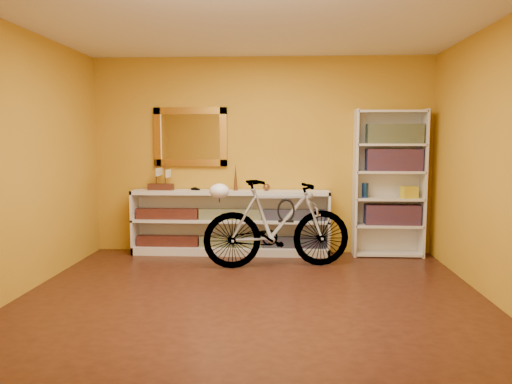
# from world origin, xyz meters

# --- Properties ---
(floor) EXTENTS (4.50, 4.00, 0.01)m
(floor) POSITION_xyz_m (0.00, 0.00, -0.01)
(floor) COLOR black
(floor) RESTS_ON ground
(ceiling) EXTENTS (4.50, 4.00, 0.01)m
(ceiling) POSITION_xyz_m (0.00, 0.00, 2.60)
(ceiling) COLOR silver
(ceiling) RESTS_ON ground
(back_wall) EXTENTS (4.50, 0.01, 2.60)m
(back_wall) POSITION_xyz_m (0.00, 2.00, 1.30)
(back_wall) COLOR #BD871C
(back_wall) RESTS_ON ground
(left_wall) EXTENTS (0.01, 4.00, 2.60)m
(left_wall) POSITION_xyz_m (-2.25, 0.00, 1.30)
(left_wall) COLOR #BD871C
(left_wall) RESTS_ON ground
(right_wall) EXTENTS (0.01, 4.00, 2.60)m
(right_wall) POSITION_xyz_m (2.25, 0.00, 1.30)
(right_wall) COLOR #BD871C
(right_wall) RESTS_ON ground
(gilt_mirror) EXTENTS (0.98, 0.06, 0.78)m
(gilt_mirror) POSITION_xyz_m (-0.95, 1.97, 1.55)
(gilt_mirror) COLOR #99651B
(gilt_mirror) RESTS_ON back_wall
(wall_socket) EXTENTS (0.09, 0.02, 0.09)m
(wall_socket) POSITION_xyz_m (0.90, 1.99, 0.25)
(wall_socket) COLOR silver
(wall_socket) RESTS_ON back_wall
(console_unit) EXTENTS (2.60, 0.35, 0.85)m
(console_unit) POSITION_xyz_m (-0.40, 1.81, 0.42)
(console_unit) COLOR silver
(console_unit) RESTS_ON floor
(cd_row_lower) EXTENTS (2.50, 0.13, 0.14)m
(cd_row_lower) POSITION_xyz_m (-0.40, 1.79, 0.17)
(cd_row_lower) COLOR black
(cd_row_lower) RESTS_ON console_unit
(cd_row_upper) EXTENTS (2.50, 0.13, 0.14)m
(cd_row_upper) POSITION_xyz_m (-0.40, 1.79, 0.54)
(cd_row_upper) COLOR navy
(cd_row_upper) RESTS_ON console_unit
(model_ship) EXTENTS (0.35, 0.16, 0.40)m
(model_ship) POSITION_xyz_m (-1.33, 1.81, 1.05)
(model_ship) COLOR #3A1A10
(model_ship) RESTS_ON console_unit
(toy_car) EXTENTS (0.00, 0.00, 0.00)m
(toy_car) POSITION_xyz_m (-0.86, 1.81, 0.85)
(toy_car) COLOR black
(toy_car) RESTS_ON console_unit
(bronze_ornament) EXTENTS (0.06, 0.06, 0.35)m
(bronze_ornament) POSITION_xyz_m (-0.33, 1.81, 1.02)
(bronze_ornament) COLOR brown
(bronze_ornament) RESTS_ON console_unit
(decorative_orb) EXTENTS (0.09, 0.09, 0.09)m
(decorative_orb) POSITION_xyz_m (0.07, 1.81, 0.90)
(decorative_orb) COLOR brown
(decorative_orb) RESTS_ON console_unit
(bookcase) EXTENTS (0.90, 0.30, 1.90)m
(bookcase) POSITION_xyz_m (1.66, 1.84, 0.95)
(bookcase) COLOR silver
(bookcase) RESTS_ON floor
(book_row_a) EXTENTS (0.70, 0.22, 0.26)m
(book_row_a) POSITION_xyz_m (1.71, 1.84, 0.55)
(book_row_a) COLOR maroon
(book_row_a) RESTS_ON bookcase
(book_row_b) EXTENTS (0.70, 0.22, 0.28)m
(book_row_b) POSITION_xyz_m (1.71, 1.84, 1.25)
(book_row_b) COLOR maroon
(book_row_b) RESTS_ON bookcase
(book_row_c) EXTENTS (0.70, 0.22, 0.25)m
(book_row_c) POSITION_xyz_m (1.71, 1.84, 1.59)
(book_row_c) COLOR navy
(book_row_c) RESTS_ON bookcase
(travel_mug) EXTENTS (0.09, 0.09, 0.19)m
(travel_mug) POSITION_xyz_m (1.35, 1.82, 0.86)
(travel_mug) COLOR #163997
(travel_mug) RESTS_ON bookcase
(red_tin) EXTENTS (0.16, 0.16, 0.18)m
(red_tin) POSITION_xyz_m (1.46, 1.87, 1.55)
(red_tin) COLOR maroon
(red_tin) RESTS_ON bookcase
(yellow_bag) EXTENTS (0.22, 0.17, 0.15)m
(yellow_bag) POSITION_xyz_m (1.91, 1.80, 0.84)
(yellow_bag) COLOR gold
(yellow_bag) RESTS_ON bookcase
(bicycle) EXTENTS (0.77, 1.84, 1.05)m
(bicycle) POSITION_xyz_m (0.23, 1.16, 0.52)
(bicycle) COLOR silver
(bicycle) RESTS_ON floor
(helmet) EXTENTS (0.23, 0.22, 0.17)m
(helmet) POSITION_xyz_m (-0.45, 1.04, 0.92)
(helmet) COLOR white
(helmet) RESTS_ON bicycle
(u_lock) EXTENTS (0.21, 0.02, 0.21)m
(u_lock) POSITION_xyz_m (0.33, 1.18, 0.68)
(u_lock) COLOR black
(u_lock) RESTS_ON bicycle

